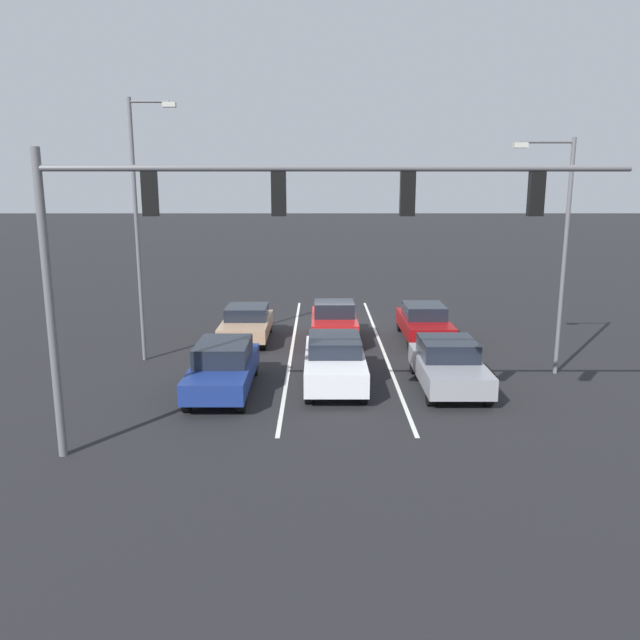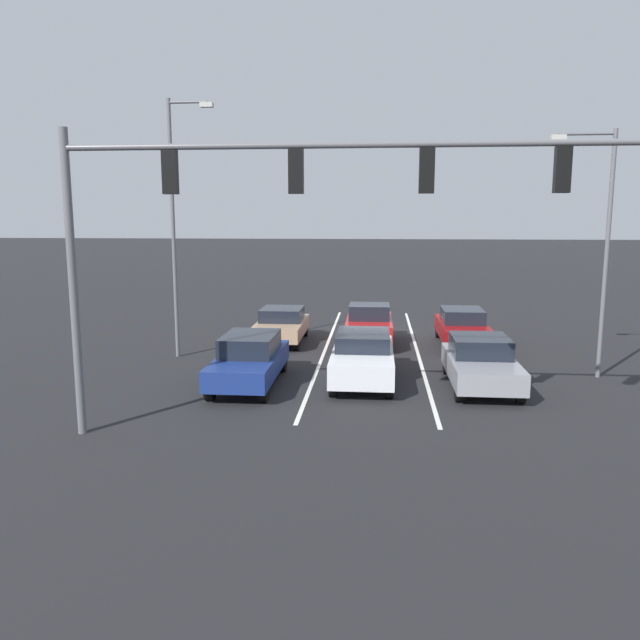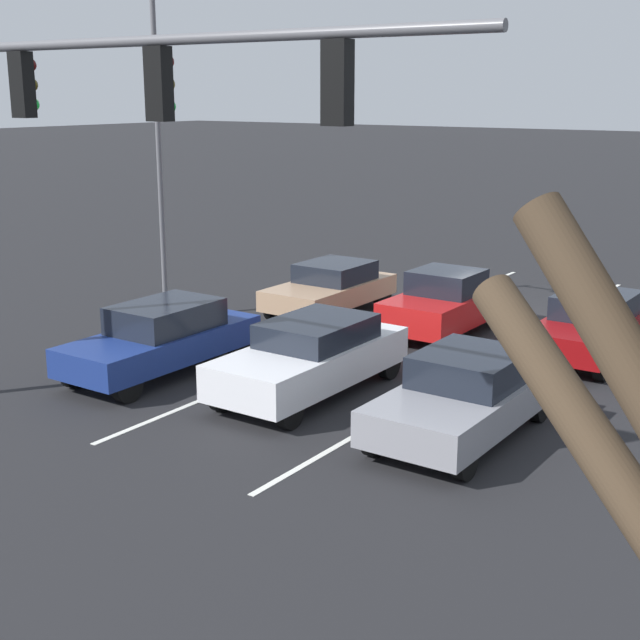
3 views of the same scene
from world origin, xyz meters
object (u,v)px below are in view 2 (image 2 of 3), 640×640
(car_maroon_leftlane_second, at_px, (462,327))
(street_lamp_left_shoulder, at_px, (601,237))
(car_tan_rightlane_second, at_px, (281,325))
(traffic_signal_gantry, at_px, (263,202))
(car_navy_rightlane_front, at_px, (250,359))
(car_red_midlane_second, at_px, (369,325))
(street_lamp_right_shoulder, at_px, (177,215))
(car_gray_leftlane_front, at_px, (481,362))
(car_white_midlane_front, at_px, (363,356))

(car_maroon_leftlane_second, xyz_separation_m, street_lamp_left_shoulder, (-3.50, 4.70, 3.73))
(car_tan_rightlane_second, xyz_separation_m, traffic_signal_gantry, (-1.37, 11.26, 4.70))
(car_navy_rightlane_front, relative_size, car_tan_rightlane_second, 1.14)
(car_tan_rightlane_second, distance_m, car_red_midlane_second, 3.60)
(car_red_midlane_second, bearing_deg, street_lamp_right_shoulder, 22.62)
(car_gray_leftlane_front, bearing_deg, car_tan_rightlane_second, -41.35)
(car_white_midlane_front, relative_size, street_lamp_right_shoulder, 0.51)
(car_white_midlane_front, height_order, street_lamp_right_shoulder, street_lamp_right_shoulder)
(car_white_midlane_front, bearing_deg, street_lamp_right_shoulder, -23.02)
(car_gray_leftlane_front, height_order, car_tan_rightlane_second, car_gray_leftlane_front)
(traffic_signal_gantry, bearing_deg, car_maroon_leftlane_second, -117.84)
(street_lamp_left_shoulder, bearing_deg, street_lamp_right_shoulder, -6.95)
(car_navy_rightlane_front, height_order, car_tan_rightlane_second, car_navy_rightlane_front)
(car_white_midlane_front, height_order, car_tan_rightlane_second, car_white_midlane_front)
(car_gray_leftlane_front, xyz_separation_m, car_maroon_leftlane_second, (-0.27, -6.22, 0.00))
(traffic_signal_gantry, bearing_deg, street_lamp_right_shoulder, -60.72)
(traffic_signal_gantry, relative_size, street_lamp_right_shoulder, 1.40)
(car_red_midlane_second, bearing_deg, car_navy_rightlane_front, 61.05)
(street_lamp_left_shoulder, bearing_deg, car_gray_leftlane_front, 21.95)
(car_navy_rightlane_front, height_order, street_lamp_left_shoulder, street_lamp_left_shoulder)
(car_navy_rightlane_front, xyz_separation_m, street_lamp_left_shoulder, (-10.80, -1.89, 3.69))
(car_maroon_leftlane_second, distance_m, street_lamp_left_shoulder, 6.94)
(car_maroon_leftlane_second, bearing_deg, car_red_midlane_second, 1.78)
(car_maroon_leftlane_second, bearing_deg, street_lamp_left_shoulder, 126.64)
(car_white_midlane_front, bearing_deg, car_tan_rightlane_second, -59.23)
(car_red_midlane_second, bearing_deg, car_maroon_leftlane_second, -178.22)
(car_gray_leftlane_front, xyz_separation_m, traffic_signal_gantry, (5.68, 5.06, 4.67))
(car_tan_rightlane_second, bearing_deg, street_lamp_left_shoulder, 156.57)
(car_maroon_leftlane_second, xyz_separation_m, traffic_signal_gantry, (5.95, 11.27, 4.66))
(street_lamp_right_shoulder, distance_m, street_lamp_left_shoulder, 14.22)
(car_white_midlane_front, height_order, car_gray_leftlane_front, car_white_midlane_front)
(car_tan_rightlane_second, xyz_separation_m, street_lamp_right_shoulder, (3.28, 2.97, 4.45))
(car_navy_rightlane_front, distance_m, street_lamp_right_shoulder, 6.56)
(car_gray_leftlane_front, distance_m, car_red_midlane_second, 7.01)
(street_lamp_right_shoulder, bearing_deg, car_white_midlane_front, 156.98)
(car_white_midlane_front, relative_size, car_maroon_leftlane_second, 1.06)
(car_red_midlane_second, relative_size, car_maroon_leftlane_second, 0.93)
(car_white_midlane_front, height_order, street_lamp_left_shoulder, street_lamp_left_shoulder)
(street_lamp_right_shoulder, xyz_separation_m, street_lamp_left_shoulder, (-14.10, 1.72, -0.69))
(car_gray_leftlane_front, relative_size, car_maroon_leftlane_second, 0.96)
(street_lamp_right_shoulder, bearing_deg, car_red_midlane_second, -157.38)
(car_gray_leftlane_front, relative_size, street_lamp_right_shoulder, 0.47)
(car_tan_rightlane_second, bearing_deg, street_lamp_right_shoulder, 42.15)
(car_navy_rightlane_front, distance_m, car_white_midlane_front, 3.53)
(car_navy_rightlane_front, xyz_separation_m, car_maroon_leftlane_second, (-7.30, -6.59, -0.04))
(car_red_midlane_second, relative_size, street_lamp_right_shoulder, 0.45)
(car_tan_rightlane_second, relative_size, car_red_midlane_second, 1.00)
(car_gray_leftlane_front, relative_size, car_red_midlane_second, 1.04)
(car_navy_rightlane_front, xyz_separation_m, car_white_midlane_front, (-3.46, -0.73, -0.01))
(car_gray_leftlane_front, height_order, car_maroon_leftlane_second, car_gray_leftlane_front)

